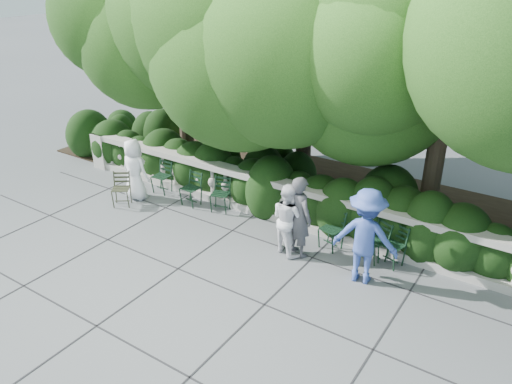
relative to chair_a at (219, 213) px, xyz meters
The scene contains 15 objects.
ground 1.79m from the chair_a, 45.82° to the right, with size 90.00×90.00×0.00m, color #505357.
balustrade 1.44m from the chair_a, 22.41° to the left, with size 12.00×0.44×1.00m.
shrub_hedge 2.12m from the chair_a, 53.94° to the left, with size 15.00×2.60×1.70m, color black, non-canonical shape.
tree_canopy 4.80m from the chair_a, 44.61° to the left, with size 15.04×6.52×6.78m.
chair_a is the anchor object (origin of this frame).
chair_b 1.92m from the chair_a, behind, with size 0.44×0.48×0.84m, color black, non-canonical shape.
chair_c 0.85m from the chair_a, behind, with size 0.44×0.48×0.84m, color black, non-canonical shape.
chair_d 2.85m from the chair_a, ahead, with size 0.44×0.48×0.84m, color black, non-canonical shape.
chair_e 3.74m from the chair_a, ahead, with size 0.44×0.48×0.84m, color black, non-canonical shape.
chair_f 4.10m from the chair_a, ahead, with size 0.44×0.48×0.84m, color black, non-canonical shape.
chair_weathered 2.39m from the chair_a, 153.27° to the right, with size 0.44×0.48×0.84m, color black, non-canonical shape.
person_businessman 2.39m from the chair_a, 168.30° to the right, with size 0.75×0.49×1.54m, color white.
person_woman_grey 2.62m from the chair_a, 11.62° to the right, with size 0.62×0.41×1.71m, color #404045.
person_casual_man 2.39m from the chair_a, 14.11° to the right, with size 0.74×0.57×1.52m, color white.
person_older_blue 4.01m from the chair_a, ahead, with size 1.20×0.69×1.85m, color #3852A8.
Camera 1 is at (5.27, -6.94, 5.50)m, focal length 35.00 mm.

